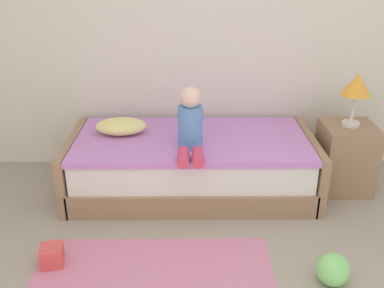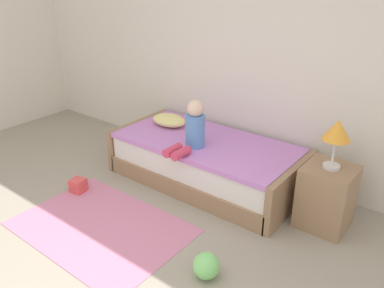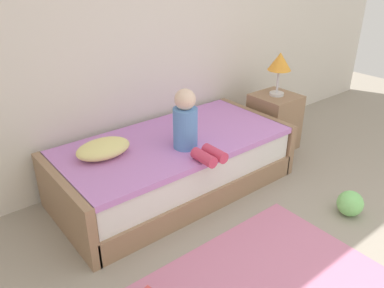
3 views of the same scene
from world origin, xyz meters
TOP-DOWN VIEW (x-y plane):
  - wall_rear at (0.00, 2.60)m, footprint 7.20×0.10m
  - bed at (-0.24, 2.00)m, footprint 2.11×1.00m
  - nightstand at (1.11, 2.01)m, footprint 0.44×0.44m
  - table_lamp at (1.11, 2.01)m, footprint 0.24×0.24m
  - child_figure at (-0.25, 1.77)m, footprint 0.20×0.51m
  - pillow at (-0.85, 2.10)m, footprint 0.44×0.30m
  - toy_ball at (0.65, 0.78)m, footprint 0.21×0.21m
  - toy_block at (-1.19, 0.98)m, footprint 0.17×0.17m

SIDE VIEW (x-z plane):
  - toy_block at x=-1.19m, z-range 0.00..0.15m
  - toy_ball at x=0.65m, z-range 0.00..0.21m
  - bed at x=-0.24m, z-range 0.00..0.50m
  - nightstand at x=1.11m, z-range 0.00..0.60m
  - pillow at x=-0.85m, z-range 0.50..0.63m
  - child_figure at x=-0.25m, z-range 0.45..0.96m
  - table_lamp at x=1.11m, z-range 0.71..1.16m
  - wall_rear at x=0.00m, z-range 0.00..2.90m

